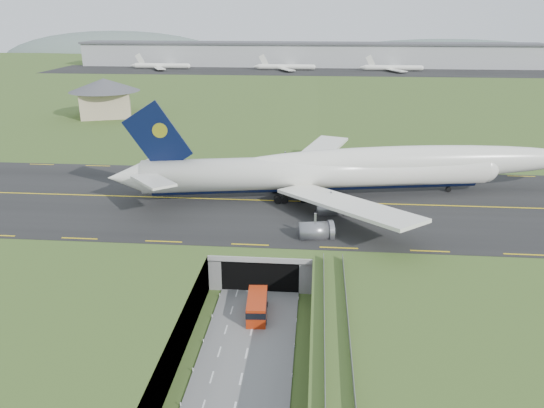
{
  "coord_description": "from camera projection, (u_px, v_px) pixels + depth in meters",
  "views": [
    {
      "loc": [
        8.12,
        -64.08,
        41.05
      ],
      "look_at": [
        0.81,
        20.0,
        10.22
      ],
      "focal_mm": 35.0,
      "sensor_mm": 36.0,
      "label": 1
    }
  ],
  "objects": [
    {
      "name": "trench_road",
      "position": [
        247.0,
        352.0,
        67.65
      ],
      "size": [
        12.0,
        75.0,
        0.2
      ],
      "primitive_type": "cube",
      "color": "slate",
      "rests_on": "ground"
    },
    {
      "name": "tunnel_portal",
      "position": [
        266.0,
        249.0,
        89.2
      ],
      "size": [
        17.0,
        22.3,
        6.0
      ],
      "color": "gray",
      "rests_on": "ground"
    },
    {
      "name": "jumbo_jet",
      "position": [
        352.0,
        170.0,
        104.82
      ],
      "size": [
        95.26,
        60.47,
        20.35
      ],
      "rotation": [
        0.0,
        0.0,
        0.18
      ],
      "color": "white",
      "rests_on": "ground"
    },
    {
      "name": "shuttle_tram",
      "position": [
        257.0,
        306.0,
        75.08
      ],
      "size": [
        3.19,
        7.45,
        2.98
      ],
      "rotation": [
        0.0,
        0.0,
        0.06
      ],
      "color": "#AC290B",
      "rests_on": "ground"
    },
    {
      "name": "distant_hills",
      "position": [
        382.0,
        64.0,
        473.21
      ],
      "size": [
        700.0,
        91.0,
        60.0
      ],
      "color": "slate",
      "rests_on": "ground"
    },
    {
      "name": "guideway",
      "position": [
        338.0,
        383.0,
        54.1
      ],
      "size": [
        3.0,
        53.0,
        7.05
      ],
      "color": "#A8A8A3",
      "rests_on": "ground"
    },
    {
      "name": "service_building",
      "position": [
        105.0,
        94.0,
        184.56
      ],
      "size": [
        30.65,
        30.65,
        13.14
      ],
      "rotation": [
        0.0,
        0.0,
        0.33
      ],
      "color": "tan",
      "rests_on": "ground"
    },
    {
      "name": "cargo_terminal",
      "position": [
        307.0,
        54.0,
        350.11
      ],
      "size": [
        320.0,
        67.0,
        15.6
      ],
      "color": "#B2B2B2",
      "rests_on": "ground"
    },
    {
      "name": "ground",
      "position": [
        254.0,
        320.0,
        74.71
      ],
      "size": [
        900.0,
        900.0,
        0.0
      ],
      "primitive_type": "plane",
      "color": "#3F5723",
      "rests_on": "ground"
    },
    {
      "name": "taxiway",
      "position": [
        274.0,
        201.0,
        103.5
      ],
      "size": [
        800.0,
        44.0,
        0.18
      ],
      "primitive_type": "cube",
      "color": "black",
      "rests_on": "airfield_deck"
    },
    {
      "name": "airfield_deck",
      "position": [
        254.0,
        302.0,
        73.68
      ],
      "size": [
        800.0,
        800.0,
        6.0
      ],
      "primitive_type": "cube",
      "color": "gray",
      "rests_on": "ground"
    }
  ]
}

